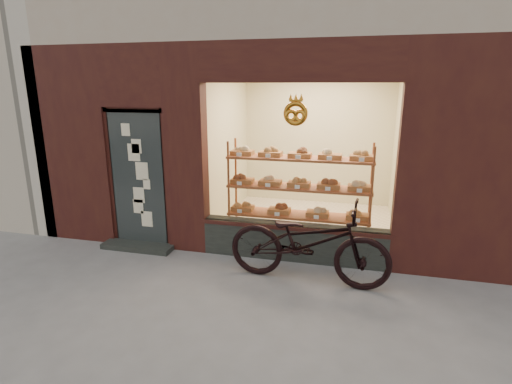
# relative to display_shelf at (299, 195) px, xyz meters

# --- Properties ---
(ground) EXTENTS (90.00, 90.00, 0.00)m
(ground) POSITION_rel_display_shelf_xyz_m (-0.45, -2.55, -0.89)
(ground) COLOR slate
(display_shelf) EXTENTS (2.20, 0.45, 1.70)m
(display_shelf) POSITION_rel_display_shelf_xyz_m (0.00, 0.00, 0.00)
(display_shelf) COLOR brown
(display_shelf) RESTS_ON ground
(bicycle) EXTENTS (2.15, 0.87, 1.11)m
(bicycle) POSITION_rel_display_shelf_xyz_m (0.29, -1.07, -0.33)
(bicycle) COLOR black
(bicycle) RESTS_ON ground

